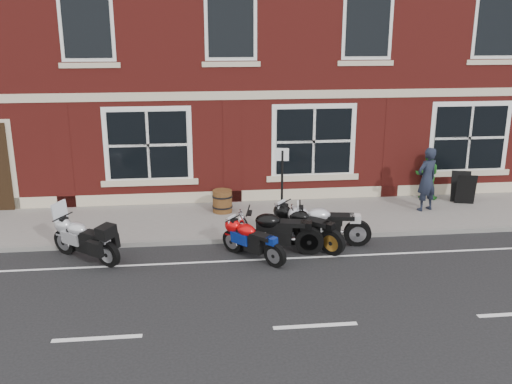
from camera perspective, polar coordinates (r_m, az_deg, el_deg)
ground at (r=13.66m, az=3.30°, el=-6.98°), size 80.00×80.00×0.00m
sidewalk at (r=16.40m, az=1.55°, el=-2.63°), size 30.00×3.00×0.12m
kerb at (r=14.93m, az=2.39°, el=-4.61°), size 30.00×0.16×0.12m
pub_building at (r=22.94m, az=-1.03°, el=17.94°), size 24.00×12.00×12.00m
moto_touring_silver at (r=14.17m, az=-16.78°, el=-4.36°), size 1.73×1.39×1.38m
moto_sport_red at (r=13.62m, az=-0.32°, el=-4.74°), size 1.39×1.51×0.87m
moto_sport_black at (r=14.36m, az=4.98°, el=-3.37°), size 1.64×1.68×0.99m
moto_sport_silver at (r=14.54m, az=6.89°, el=-3.11°), size 2.24×0.55×1.01m
moto_naked_black at (r=13.96m, az=1.91°, el=-3.79°), size 2.27×0.66×1.03m
pedestrian_left at (r=17.37m, az=16.71°, el=1.23°), size 0.81×0.68×1.89m
pedestrian_right at (r=18.62m, az=16.73°, el=1.64°), size 0.90×0.81×1.52m
a_board_sign at (r=18.56m, az=20.02°, el=0.40°), size 0.66×0.52×0.96m
barrel_planter at (r=16.67m, az=-3.38°, el=-0.92°), size 0.59×0.59×0.66m
parking_sign at (r=14.62m, az=2.62°, el=0.67°), size 0.32×0.08×2.30m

